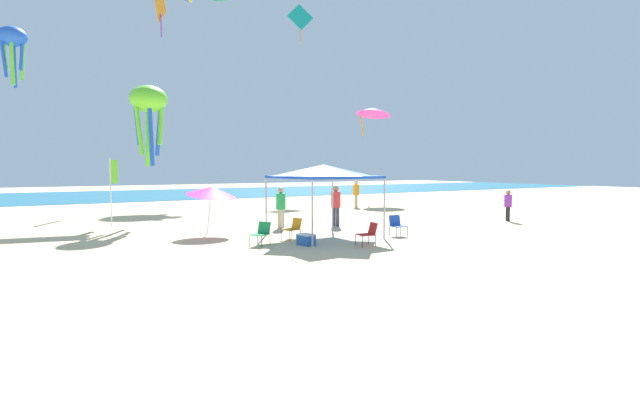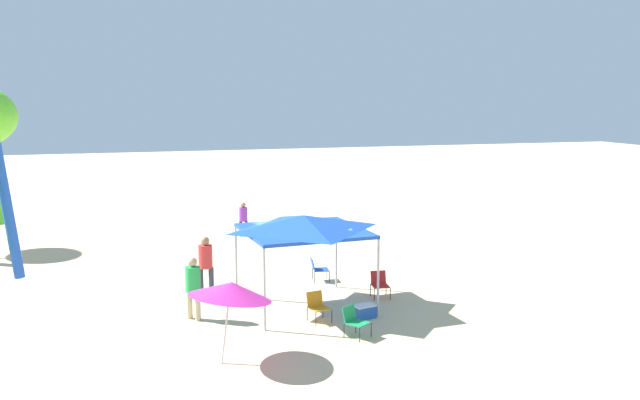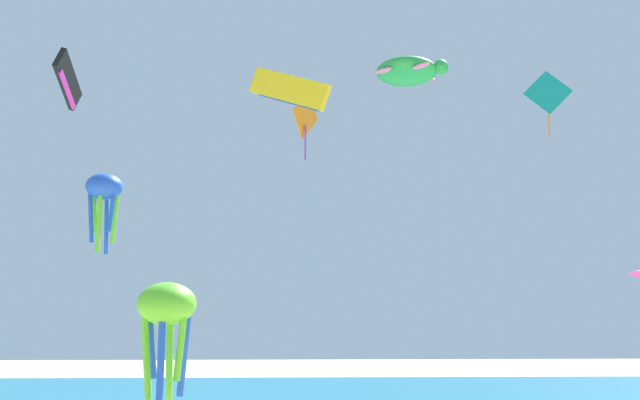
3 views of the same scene
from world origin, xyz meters
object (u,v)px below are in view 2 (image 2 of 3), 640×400
at_px(folding_chair_right_of_tent, 379,283).
at_px(cooler_box, 364,311).
at_px(person_far_stroller, 243,216).
at_px(person_watching_sky, 206,260).
at_px(canopy_tent, 304,224).
at_px(folding_chair_facing_ocean, 354,319).
at_px(beach_umbrella, 231,290).
at_px(person_kite_handler, 193,283).
at_px(folding_chair_left_of_tent, 317,305).
at_px(folding_chair_near_cooler, 318,268).

height_order(folding_chair_right_of_tent, cooler_box, folding_chair_right_of_tent).
distance_m(person_far_stroller, person_watching_sky, 9.07).
bearing_deg(canopy_tent, folding_chair_right_of_tent, -83.83).
height_order(folding_chair_facing_ocean, cooler_box, folding_chair_facing_ocean).
xyz_separation_m(beach_umbrella, person_watching_sky, (5.88, -0.14, -0.66)).
relative_size(cooler_box, person_kite_handler, 0.38).
height_order(cooler_box, person_kite_handler, person_kite_handler).
bearing_deg(beach_umbrella, folding_chair_left_of_tent, -51.68).
bearing_deg(person_kite_handler, person_far_stroller, 123.92).
xyz_separation_m(folding_chair_left_of_tent, person_watching_sky, (3.63, 2.71, 0.64)).
distance_m(folding_chair_facing_ocean, person_far_stroller, 13.81).
bearing_deg(folding_chair_facing_ocean, person_kite_handler, 113.43).
xyz_separation_m(beach_umbrella, folding_chair_facing_ocean, (0.71, -3.42, -1.31)).
bearing_deg(folding_chair_facing_ocean, person_far_stroller, 59.13).
height_order(person_far_stroller, person_watching_sky, person_watching_sky).
relative_size(canopy_tent, person_watching_sky, 1.95).
bearing_deg(person_far_stroller, canopy_tent, 128.10).
height_order(folding_chair_right_of_tent, person_far_stroller, person_far_stroller).
height_order(canopy_tent, beach_umbrella, canopy_tent).
xyz_separation_m(cooler_box, person_far_stroller, (12.44, 1.24, 0.74)).
distance_m(beach_umbrella, folding_chair_near_cooler, 7.61).
xyz_separation_m(canopy_tent, person_far_stroller, (10.89, -0.14, -1.64)).
bearing_deg(canopy_tent, folding_chair_facing_ocean, -168.52).
height_order(person_kite_handler, person_far_stroller, person_kite_handler).
xyz_separation_m(beach_umbrella, folding_chair_near_cooler, (6.30, -4.06, -1.31)).
height_order(folding_chair_right_of_tent, person_kite_handler, person_kite_handler).
distance_m(folding_chair_near_cooler, person_far_stroller, 8.28).
bearing_deg(person_kite_handler, folding_chair_near_cooler, 83.95).
distance_m(folding_chair_facing_ocean, folding_chair_near_cooler, 5.63).
relative_size(folding_chair_right_of_tent, person_kite_handler, 0.44).
distance_m(canopy_tent, person_far_stroller, 11.01).
distance_m(canopy_tent, folding_chair_facing_ocean, 3.63).
bearing_deg(folding_chair_left_of_tent, cooler_box, -20.36).
bearing_deg(folding_chair_near_cooler, folding_chair_left_of_tent, 170.71).
height_order(folding_chair_near_cooler, person_kite_handler, person_kite_handler).
distance_m(folding_chair_facing_ocean, folding_chair_left_of_tent, 1.65).
bearing_deg(beach_umbrella, person_watching_sky, -1.33).
xyz_separation_m(canopy_tent, folding_chair_left_of_tent, (-1.36, -0.02, -2.10)).
bearing_deg(cooler_box, beach_umbrella, 116.04).
bearing_deg(person_watching_sky, folding_chair_near_cooler, -172.73).
xyz_separation_m(folding_chair_right_of_tent, person_watching_sky, (1.99, 5.28, 0.64)).
height_order(beach_umbrella, folding_chair_near_cooler, beach_umbrella).
height_order(folding_chair_left_of_tent, person_watching_sky, person_watching_sky).
relative_size(folding_chair_left_of_tent, person_kite_handler, 0.44).
bearing_deg(person_far_stroller, person_watching_sky, 110.64).
bearing_deg(folding_chair_right_of_tent, folding_chair_near_cooler, 126.99).
relative_size(folding_chair_facing_ocean, folding_chair_near_cooler, 1.00).
xyz_separation_m(folding_chair_near_cooler, person_kite_handler, (-2.94, 4.61, 0.61)).
distance_m(folding_chair_left_of_tent, cooler_box, 1.40).
relative_size(canopy_tent, person_far_stroller, 2.32).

